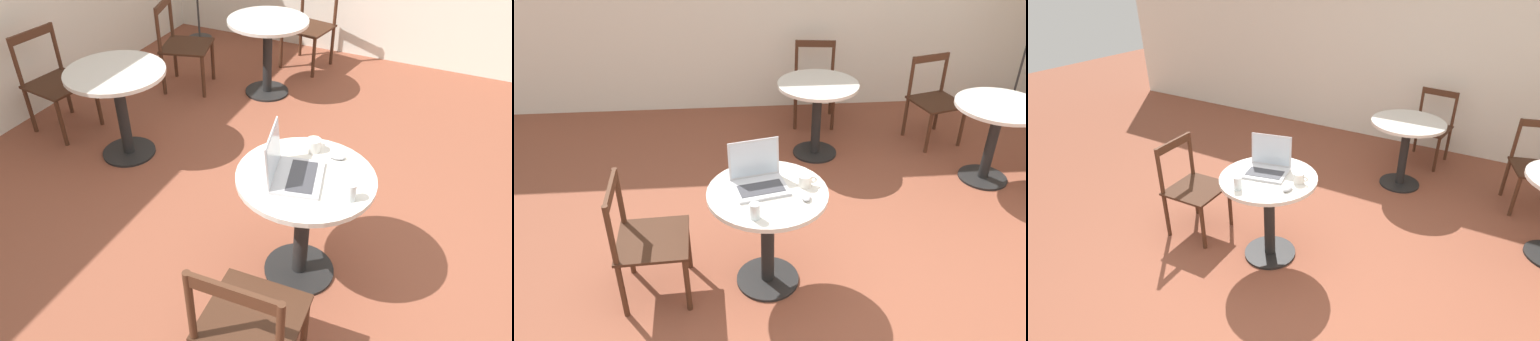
% 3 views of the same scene
% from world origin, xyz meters
% --- Properties ---
extents(ground_plane, '(16.00, 16.00, 0.00)m').
position_xyz_m(ground_plane, '(0.00, 0.00, 0.00)').
color(ground_plane, brown).
extents(cafe_table_near, '(0.76, 0.76, 0.74)m').
position_xyz_m(cafe_table_near, '(-0.15, 0.28, 0.55)').
color(cafe_table_near, black).
rests_on(cafe_table_near, ground_plane).
extents(cafe_table_mid, '(0.76, 0.76, 0.74)m').
position_xyz_m(cafe_table_mid, '(1.93, 1.43, 0.55)').
color(cafe_table_mid, black).
rests_on(cafe_table_mid, ground_plane).
extents(cafe_table_far, '(0.76, 0.76, 0.74)m').
position_xyz_m(cafe_table_far, '(0.46, 2.02, 0.55)').
color(cafe_table_far, black).
rests_on(cafe_table_far, ground_plane).
extents(chair_near_left, '(0.47, 0.47, 0.86)m').
position_xyz_m(chair_near_left, '(-0.92, 0.25, 0.44)').
color(chair_near_left, '#472819').
rests_on(chair_near_left, ground_plane).
extents(chair_mid_back, '(0.56, 0.56, 0.86)m').
position_xyz_m(chair_mid_back, '(1.70, 2.24, 0.44)').
color(chair_mid_back, '#472819').
rests_on(chair_mid_back, ground_plane).
extents(chair_mid_right, '(0.52, 0.52, 0.86)m').
position_xyz_m(chair_mid_right, '(2.71, 1.29, 0.44)').
color(chair_mid_right, '#472819').
rests_on(chair_mid_right, ground_plane).
extents(chair_far_back, '(0.50, 0.50, 0.86)m').
position_xyz_m(chair_far_back, '(0.56, 2.79, 0.44)').
color(chair_far_back, '#472819').
rests_on(chair_far_back, ground_plane).
extents(laptop, '(0.38, 0.35, 0.27)m').
position_xyz_m(laptop, '(-0.20, 0.35, 0.79)').
color(laptop, '#B7B7BC').
rests_on(laptop, cafe_table_near).
extents(mouse, '(0.06, 0.10, 0.03)m').
position_xyz_m(mouse, '(0.08, 0.19, 0.76)').
color(mouse, '#B7B7BC').
rests_on(mouse, cafe_table_near).
extents(mug, '(0.12, 0.08, 0.08)m').
position_xyz_m(mug, '(0.09, 0.33, 0.78)').
color(mug, silver).
rests_on(mug, cafe_table_near).
extents(drinking_glass, '(0.06, 0.06, 0.10)m').
position_xyz_m(drinking_glass, '(-0.24, 0.02, 0.79)').
color(drinking_glass, silver).
rests_on(drinking_glass, cafe_table_near).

